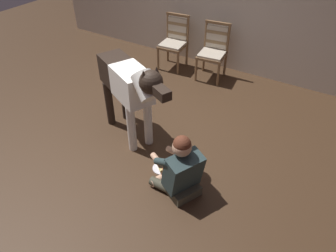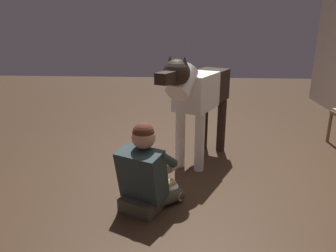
{
  "view_description": "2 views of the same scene",
  "coord_description": "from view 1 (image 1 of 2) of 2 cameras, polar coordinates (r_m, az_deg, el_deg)",
  "views": [
    {
      "loc": [
        2.09,
        -2.62,
        2.83
      ],
      "look_at": [
        0.62,
        -0.24,
        0.63
      ],
      "focal_mm": 32.94,
      "sensor_mm": 36.0,
      "label": 1
    },
    {
      "loc": [
        3.51,
        -0.14,
        1.6
      ],
      "look_at": [
        0.31,
        -0.35,
        0.58
      ],
      "focal_mm": 33.84,
      "sensor_mm": 36.0,
      "label": 2
    }
  ],
  "objects": [
    {
      "name": "ground_plane",
      "position": [
        4.39,
        -5.23,
        -2.25
      ],
      "size": [
        13.24,
        13.24,
        0.0
      ],
      "primitive_type": "plane",
      "color": "#3D2919"
    },
    {
      "name": "dining_chair_left_of_pair",
      "position": [
        6.03,
        1.26,
        15.79
      ],
      "size": [
        0.5,
        0.5,
        0.98
      ],
      "color": "brown",
      "rests_on": "ground"
    },
    {
      "name": "dining_chair_right_of_pair",
      "position": [
        5.7,
        8.48,
        14.01
      ],
      "size": [
        0.51,
        0.51,
        0.98
      ],
      "color": "brown",
      "rests_on": "ground"
    },
    {
      "name": "person_sitting_on_floor",
      "position": [
        3.47,
        2.29,
        -8.05
      ],
      "size": [
        0.72,
        0.63,
        0.81
      ],
      "color": "#464535",
      "rests_on": "ground"
    },
    {
      "name": "large_dog",
      "position": [
        3.93,
        -7.1,
        7.5
      ],
      "size": [
        1.54,
        0.84,
        1.32
      ],
      "color": "white",
      "rests_on": "ground"
    },
    {
      "name": "hot_dog_on_plate",
      "position": [
        3.92,
        -1.18,
        -7.6
      ],
      "size": [
        0.23,
        0.23,
        0.06
      ],
      "color": "white",
      "rests_on": "ground"
    }
  ]
}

